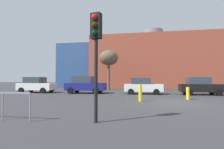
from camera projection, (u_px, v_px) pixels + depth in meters
name	position (u px, v px, depth m)	size (l,w,h in m)	color
ground_plane	(175.00, 103.00, 11.39)	(200.00, 200.00, 0.00)	#38383A
building_backdrop	(153.00, 64.00, 36.26)	(37.21, 12.58, 11.72)	#9E4733
parked_car_0	(36.00, 85.00, 20.48)	(4.14, 2.03, 1.79)	white
parked_car_1	(85.00, 85.00, 19.45)	(4.31, 2.11, 1.87)	navy
parked_car_2	(143.00, 86.00, 18.36)	(3.88, 1.90, 1.68)	white
parked_car_3	(200.00, 86.00, 17.39)	(3.99, 1.96, 1.73)	black
traffic_light_near_left	(96.00, 42.00, 6.13)	(0.40, 0.39, 3.80)	black
bare_tree_0	(109.00, 58.00, 26.93)	(2.87, 2.87, 5.99)	brown
bollard_yellow_0	(188.00, 93.00, 13.12)	(0.24, 0.24, 0.94)	yellow
bollard_yellow_1	(140.00, 93.00, 12.09)	(0.24, 0.24, 1.15)	yellow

